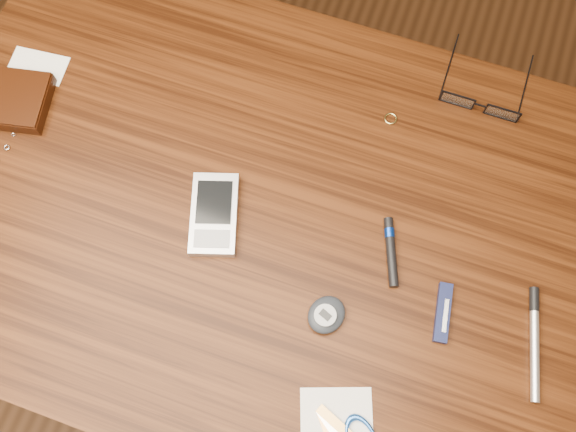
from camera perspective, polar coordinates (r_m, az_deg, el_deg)
name	(u,v)px	position (r m, az deg, el deg)	size (l,w,h in m)	color
ground	(269,312)	(1.64, -1.69, -8.51)	(3.80, 3.80, 0.00)	#472814
desk	(258,233)	(1.01, -2.71, -1.53)	(1.00, 0.70, 0.75)	#351808
wallet_and_card	(10,98)	(1.06, -23.50, 9.56)	(0.13, 0.16, 0.03)	black
eyeglasses	(480,103)	(1.01, 16.74, 9.61)	(0.12, 0.12, 0.03)	black
gold_ring	(391,119)	(0.98, 9.11, 8.54)	(0.02, 0.02, 0.00)	tan
pda_phone	(214,214)	(0.91, -6.59, 0.17)	(0.10, 0.13, 0.02)	#B1B1B6
pedometer	(326,315)	(0.86, 3.43, -8.76)	(0.06, 0.07, 0.02)	black
pocket_knife	(443,313)	(0.89, 13.61, -8.36)	(0.03, 0.08, 0.01)	#101736
silver_pen	(535,334)	(0.92, 21.07, -9.80)	(0.04, 0.15, 0.01)	silver
black_blue_pen	(391,250)	(0.90, 9.13, -2.96)	(0.05, 0.10, 0.01)	black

